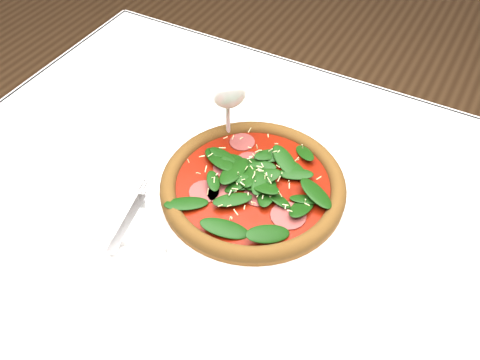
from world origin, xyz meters
The scene contains 6 objects.
dining_table centered at (0.00, 0.00, 0.65)m, with size 1.21×0.81×0.75m.
plate centered at (-0.06, 0.02, 0.76)m, with size 0.34×0.34×0.01m.
pizza centered at (-0.06, 0.02, 0.78)m, with size 0.39×0.39×0.04m.
wine_glass centered at (-0.15, 0.11, 0.89)m, with size 0.08×0.08×0.19m.
napkin centered at (-0.19, -0.13, 0.76)m, with size 0.14×0.07×0.01m, color silver.
fork centered at (-0.20, -0.10, 0.76)m, with size 0.05×0.15×0.00m.
Camera 1 is at (0.20, -0.49, 1.40)m, focal length 40.00 mm.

